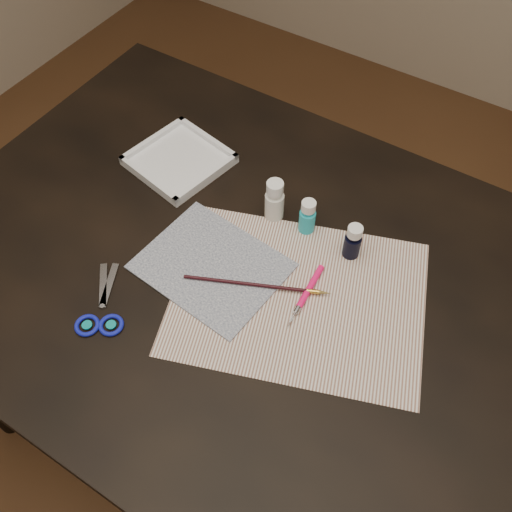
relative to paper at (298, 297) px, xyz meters
The scene contains 11 objects.
ground 0.77m from the paper, behind, with size 3.50×3.50×0.02m, color #422614.
table 0.39m from the paper, behind, with size 1.30×0.90×0.75m, color black.
paper is the anchor object (origin of this frame).
canvas 0.17m from the paper, behind, with size 0.25×0.20×0.00m, color #121B3E.
paint_bottle_white 0.20m from the paper, 134.04° to the left, with size 0.04×0.04×0.09m, color silver.
paint_bottle_cyan 0.16m from the paper, 114.30° to the left, with size 0.03×0.03×0.08m, color #1FB1C4.
paint_bottle_navy 0.15m from the paper, 75.75° to the left, with size 0.03×0.03×0.08m, color black.
paintbrush 0.08m from the paper, 163.13° to the right, with size 0.27×0.01×0.01m, color black, non-canonical shape.
craft_knife 0.01m from the paper, 19.85° to the left, with size 0.15×0.01×0.01m, color #FD1065, non-canonical shape.
scissors 0.35m from the paper, 146.72° to the right, with size 0.17×0.09×0.01m, color silver, non-canonical shape.
palette_tray 0.42m from the paper, 157.48° to the left, with size 0.18×0.18×0.02m, color white.
Camera 1 is at (0.32, -0.51, 1.62)m, focal length 40.00 mm.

